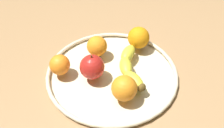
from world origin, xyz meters
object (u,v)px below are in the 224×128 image
Objects in this scene: apple at (92,66)px; orange_back_left at (139,38)px; orange_front_left at (124,88)px; orange_front_right at (97,46)px; fruit_bowl at (112,73)px; orange_center at (60,65)px; banana at (130,67)px.

orange_back_left is (-8.36, 17.67, -0.09)cm from apple.
orange_front_left is 1.00× the size of orange_back_left.
orange_front_left is at bearing -32.05° from orange_back_left.
apple is 1.25× the size of orange_front_right.
fruit_bowl is 5.60× the size of orange_back_left.
apple is 12.04cm from orange_front_left.
orange_front_right is at bearing 110.13° from orange_center.
orange_back_left reaches higher than orange_center.
fruit_bowl is at bearing 87.84° from apple.
orange_front_left is at bearing -0.37° from fruit_bowl.
fruit_bowl is 5.63× the size of orange_front_left.
orange_front_left is (10.30, -0.07, 4.36)cm from fruit_bowl.
apple is at bearing -24.43° from orange_front_right.
orange_front_right is 13.28cm from orange_center.
orange_front_left and orange_back_left have the same top height.
orange_front_left is at bearing 29.07° from apple.
orange_front_left is 22.28cm from orange_back_left.
apple reaches higher than orange_back_left.
orange_center is at bearing -69.87° from orange_front_right.
orange_front_right is 0.91× the size of orange_front_left.
orange_center is (-14.70, -14.34, -0.47)cm from orange_front_left.
fruit_bowl is 11.18cm from orange_front_left.
fruit_bowl is 6.51× the size of orange_center.
orange_front_left reaches higher than orange_center.
orange_front_left reaches higher than banana.
banana is 12.72cm from orange_front_right.
orange_center is (4.57, -12.47, -0.18)cm from orange_front_right.
fruit_bowl is 1.99× the size of banana.
orange_back_left is at bearing 126.14° from fruit_bowl.
orange_front_right is (-10.68, -6.79, 1.34)cm from banana.
orange_front_right is at bearing 155.57° from apple.
apple is at bearing -87.57° from banana.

